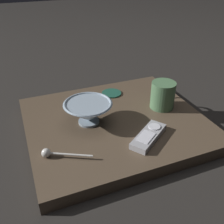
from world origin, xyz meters
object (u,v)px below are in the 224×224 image
coffee_mug (163,95)px  drink_coaster (112,93)px  cereal_bowl (88,112)px  tv_remote_near (149,136)px  teaspoon (51,153)px

coffee_mug → drink_coaster: size_ratio=1.50×
cereal_bowl → drink_coaster: (0.17, -0.15, -0.04)m
tv_remote_near → cereal_bowl: bearing=42.9°
cereal_bowl → teaspoon: (-0.13, 0.15, -0.03)m
teaspoon → tv_remote_near: teaspoon is taller
tv_remote_near → drink_coaster: 0.32m
coffee_mug → tv_remote_near: coffee_mug is taller
teaspoon → drink_coaster: (0.29, -0.30, -0.01)m
teaspoon → drink_coaster: size_ratio=1.65×
tv_remote_near → drink_coaster: size_ratio=1.93×
cereal_bowl → coffee_mug: size_ratio=1.35×
cereal_bowl → tv_remote_near: cereal_bowl is taller
cereal_bowl → drink_coaster: cereal_bowl is taller
cereal_bowl → teaspoon: bearing=130.0°
coffee_mug → teaspoon: (-0.13, 0.44, -0.04)m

